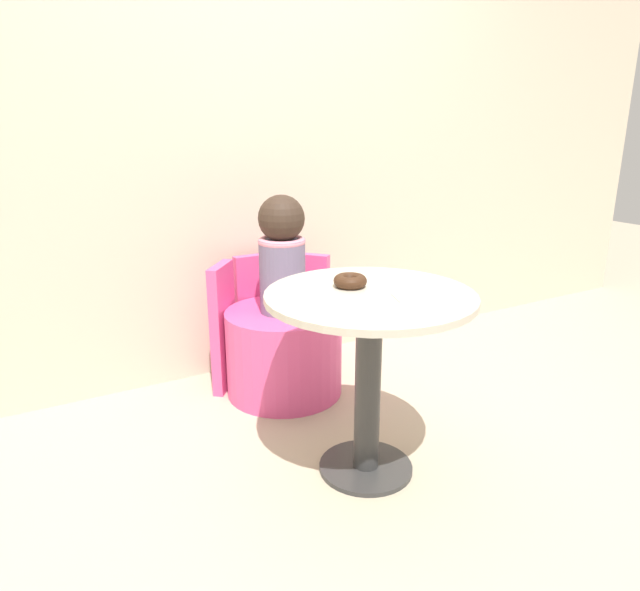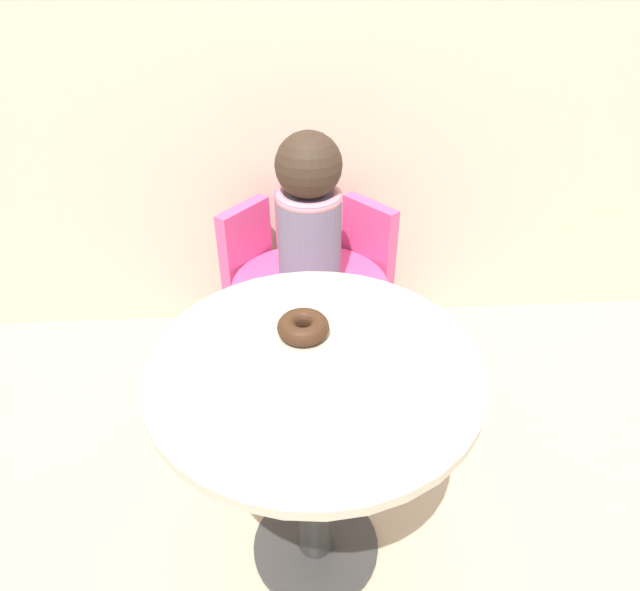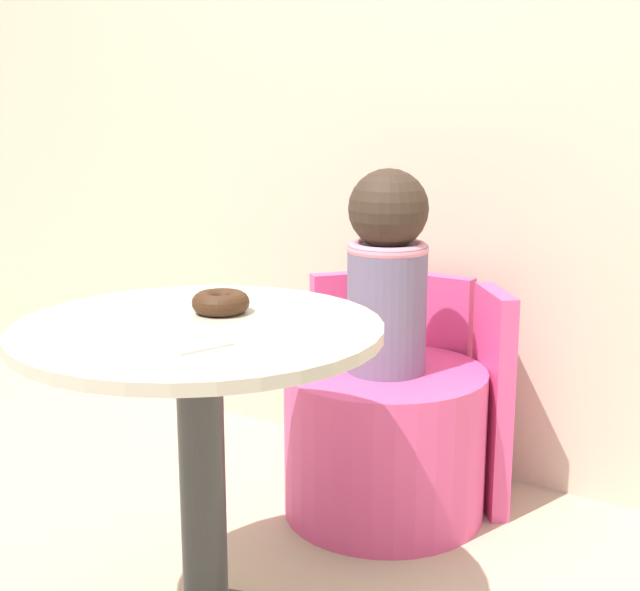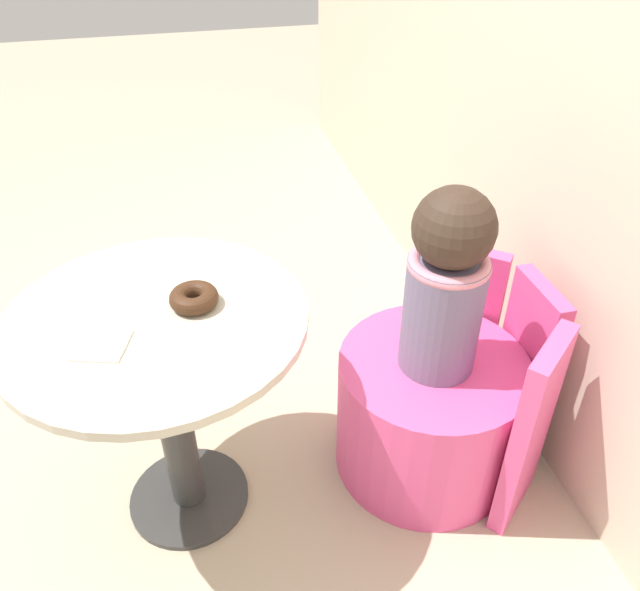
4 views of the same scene
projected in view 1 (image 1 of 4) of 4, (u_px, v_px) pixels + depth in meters
The scene contains 8 objects.
ground_plane at pixel (372, 461), 2.23m from camera, with size 12.00×12.00×0.00m, color #B7A88E.
back_wall at pixel (248, 137), 2.82m from camera, with size 6.00×0.06×2.40m.
round_table at pixel (369, 340), 2.03m from camera, with size 0.74×0.74×0.70m.
tub_chair at pixel (284, 352), 2.75m from camera, with size 0.56×0.56×0.42m.
booth_backrest at pixel (264, 317), 2.91m from camera, with size 0.65×0.24×0.63m.
child_figure at pixel (282, 254), 2.61m from camera, with size 0.22×0.22×0.55m.
donut at pixel (350, 281), 2.04m from camera, with size 0.12×0.12×0.04m.
paper_napkin at pixel (411, 297), 1.92m from camera, with size 0.14×0.14×0.01m.
Camera 1 is at (-1.14, -1.59, 1.27)m, focal length 32.00 mm.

